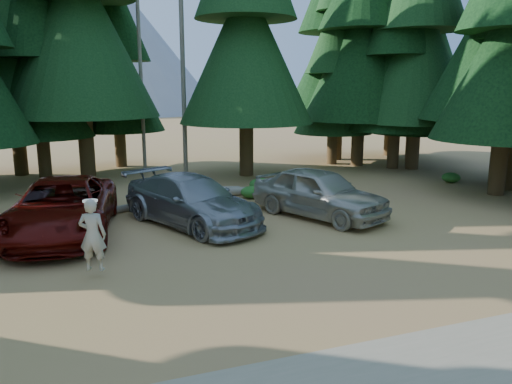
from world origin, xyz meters
The scene contains 19 objects.
ground centered at (0.00, 0.00, 0.00)m, with size 160.00×160.00×0.00m, color #B08F4A.
forest_belt_north centered at (0.00, 15.00, 0.00)m, with size 36.00×7.00×22.00m, color black, non-canonical shape.
snag_front centered at (0.80, 14.50, 6.00)m, with size 0.24×0.24×12.00m, color gray.
snag_back centered at (-1.20, 16.00, 5.00)m, with size 0.20×0.20×10.00m, color gray.
mountain_peak centered at (-2.59, 88.23, 12.71)m, with size 48.00×50.00×28.00m.
red_pickup centered at (-5.30, 4.51, 0.90)m, with size 2.98×6.47×1.80m, color #580B07.
silver_minivan_center centered at (-1.15, 4.34, 0.85)m, with size 2.37×5.83×1.69m, color #95989D.
silver_minivan_right centered at (3.46, 3.81, 0.90)m, with size 2.13×5.29×1.80m, color #B8B2A3.
frisbee_player centered at (-4.51, 0.37, 1.11)m, with size 0.78×0.65×1.83m.
log_left centered at (-3.07, 7.03, 0.14)m, with size 0.27×0.27×3.79m, color gray.
log_mid centered at (0.38, 9.31, 0.14)m, with size 0.28×0.28×3.46m, color gray.
log_right centered at (2.39, 8.21, 0.18)m, with size 0.36×0.36×5.59m, color gray.
shrub_far_left centered at (-4.15, 9.34, 0.27)m, with size 0.99×0.99×0.55m, color #28631D.
shrub_left centered at (-1.56, 7.95, 0.22)m, with size 0.79×0.79×0.43m, color #28631D.
shrub_center_left centered at (-2.36, 7.77, 0.32)m, with size 1.15×1.15×0.63m, color #28631D.
shrub_center_right centered at (2.17, 7.59, 0.25)m, with size 0.92×0.92×0.51m, color #28631D.
shrub_right centered at (3.01, 7.31, 0.37)m, with size 1.34×1.34×0.73m, color #28631D.
shrub_far_right centered at (3.05, 8.76, 0.30)m, with size 1.08×1.08×0.60m, color #28631D.
shrub_edge_east centered at (12.68, 7.54, 0.24)m, with size 0.89×0.89×0.49m, color #28631D.
Camera 1 is at (-4.73, -12.09, 4.70)m, focal length 35.00 mm.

